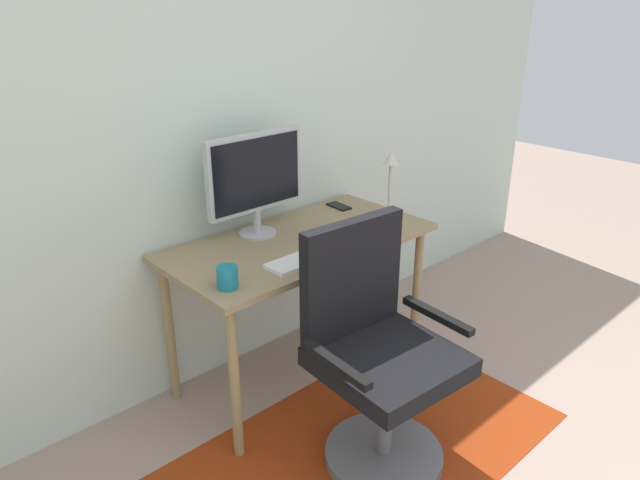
# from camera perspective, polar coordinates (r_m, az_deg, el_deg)

# --- Properties ---
(wall_back) EXTENTS (6.00, 0.10, 2.60)m
(wall_back) POSITION_cam_1_polar(r_m,az_deg,el_deg) (2.71, -15.31, 10.48)
(wall_back) COLOR silver
(wall_back) RESTS_ON ground
(area_rug) EXTENTS (1.70, 1.00, 0.01)m
(area_rug) POSITION_cam_1_polar(r_m,az_deg,el_deg) (2.75, 4.47, -19.24)
(area_rug) COLOR #963110
(area_rug) RESTS_ON ground
(desk) EXTENTS (1.29, 0.65, 0.76)m
(desk) POSITION_cam_1_polar(r_m,az_deg,el_deg) (2.84, -1.94, -1.46)
(desk) COLOR #937D58
(desk) RESTS_ON ground
(monitor) EXTENTS (0.53, 0.18, 0.49)m
(monitor) POSITION_cam_1_polar(r_m,az_deg,el_deg) (2.78, -6.24, 6.12)
(monitor) COLOR #B2B2B7
(monitor) RESTS_ON desk
(keyboard) EXTENTS (0.43, 0.13, 0.02)m
(keyboard) POSITION_cam_1_polar(r_m,az_deg,el_deg) (2.60, -0.92, -1.62)
(keyboard) COLOR white
(keyboard) RESTS_ON desk
(computer_mouse) EXTENTS (0.06, 0.10, 0.03)m
(computer_mouse) POSITION_cam_1_polar(r_m,az_deg,el_deg) (2.82, 3.93, 0.55)
(computer_mouse) COLOR white
(computer_mouse) RESTS_ON desk
(coffee_cup) EXTENTS (0.09, 0.09, 0.09)m
(coffee_cup) POSITION_cam_1_polar(r_m,az_deg,el_deg) (2.36, -8.92, -3.58)
(coffee_cup) COLOR teal
(coffee_cup) RESTS_ON desk
(cell_phone) EXTENTS (0.08, 0.14, 0.01)m
(cell_phone) POSITION_cam_1_polar(r_m,az_deg,el_deg) (3.23, 1.84, 3.28)
(cell_phone) COLOR black
(cell_phone) RESTS_ON desk
(desk_lamp) EXTENTS (0.11, 0.11, 0.38)m
(desk_lamp) POSITION_cam_1_polar(r_m,az_deg,el_deg) (2.92, 6.77, 5.67)
(desk_lamp) COLOR black
(desk_lamp) RESTS_ON desk
(office_chair) EXTENTS (0.62, 0.55, 1.03)m
(office_chair) POSITION_cam_1_polar(r_m,az_deg,el_deg) (2.46, 5.49, -11.73)
(office_chair) COLOR slate
(office_chair) RESTS_ON ground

